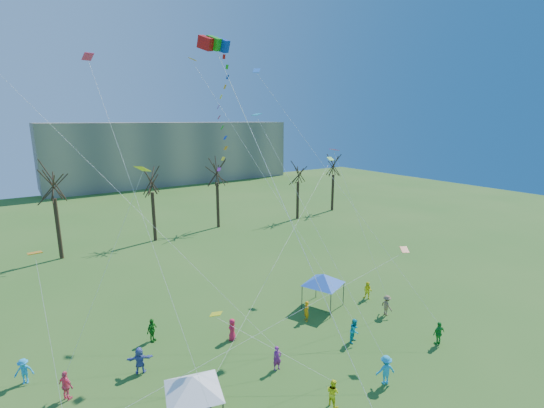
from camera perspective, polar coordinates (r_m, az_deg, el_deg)
distant_building at (r=100.79m, az=-14.72°, el=7.52°), size 60.00×14.00×15.00m
bare_tree_row at (r=50.61m, az=-18.15°, el=2.40°), size 68.96×8.77×11.07m
big_box_kite at (r=21.05m, az=-6.80°, el=13.14°), size 2.27×5.78×19.93m
canopy_tent_white at (r=21.88m, az=-11.81°, el=-25.00°), size 3.78×3.78×2.94m
canopy_tent_blue at (r=32.87m, az=7.75°, el=-11.14°), size 3.75×3.75×3.04m
festival_crowd at (r=26.20m, az=-3.18°, el=-22.06°), size 26.78×13.55×1.86m
small_kites_aloft at (r=26.52m, az=-7.51°, el=7.09°), size 28.35×17.12×32.45m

